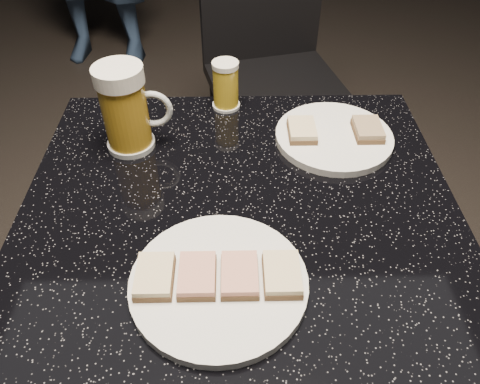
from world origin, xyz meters
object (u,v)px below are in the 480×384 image
Objects in this scene: plate_small at (334,137)px; chair at (270,63)px; beer_tumbler at (226,85)px; beer_mug at (126,109)px; table at (240,303)px; plate_large at (219,283)px.

chair is at bearing 94.09° from plate_small.
plate_small is at bearing -85.91° from chair.
beer_mug is at bearing -143.19° from beer_tumbler.
table is at bearing -132.74° from plate_small.
plate_large is at bearing -97.99° from chair.
beer_mug is 0.90m from chair.
chair is at bearing 67.94° from beer_mug.
plate_small is at bearing 57.25° from plate_large.
plate_large is 1.52× the size of beer_mug.
beer_mug reaches higher than table.
beer_mug is 1.61× the size of beer_tumbler.
plate_small is 0.29× the size of table.
beer_tumbler is at bearing 36.81° from beer_mug.
table is (0.03, 0.13, -0.25)m from plate_large.
beer_mug is at bearing -178.59° from plate_small.
plate_large is at bearing -91.11° from beer_tumbler.
chair is at bearing 77.45° from beer_tumbler.
plate_large is 0.45m from beer_tumbler.
plate_large is 2.46× the size of beer_tumbler.
beer_mug reaches higher than chair.
beer_mug reaches higher than beer_tumbler.
table is at bearing -85.88° from beer_tumbler.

